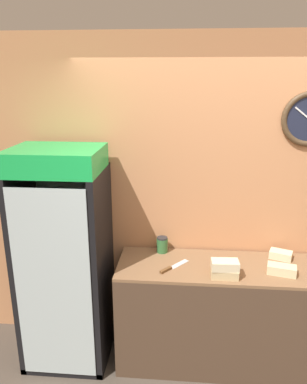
% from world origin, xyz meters
% --- Properties ---
extents(wall_back, '(5.20, 0.10, 2.70)m').
position_xyz_m(wall_back, '(0.01, 1.16, 1.36)').
color(wall_back, tan).
rests_on(wall_back, ground_plane).
extents(prep_counter, '(1.72, 0.57, 0.91)m').
position_xyz_m(prep_counter, '(0.00, 0.83, 0.45)').
color(prep_counter, '#4C3828').
rests_on(prep_counter, ground_plane).
extents(beverage_cooler, '(0.69, 0.62, 1.85)m').
position_xyz_m(beverage_cooler, '(-1.30, 0.85, 1.01)').
color(beverage_cooler, black).
rests_on(beverage_cooler, ground_plane).
extents(sandwich_stack_bottom, '(0.20, 0.12, 0.07)m').
position_xyz_m(sandwich_stack_bottom, '(-0.02, 0.65, 0.94)').
color(sandwich_stack_bottom, tan).
rests_on(sandwich_stack_bottom, prep_counter).
extents(sandwich_stack_middle, '(0.21, 0.12, 0.07)m').
position_xyz_m(sandwich_stack_middle, '(-0.02, 0.65, 1.01)').
color(sandwich_stack_middle, beige).
rests_on(sandwich_stack_middle, sandwich_stack_bottom).
extents(sandwich_flat_left, '(0.20, 0.16, 0.06)m').
position_xyz_m(sandwich_flat_left, '(0.48, 1.01, 0.94)').
color(sandwich_flat_left, beige).
rests_on(sandwich_flat_left, prep_counter).
extents(sandwich_flat_right, '(0.23, 0.15, 0.07)m').
position_xyz_m(sandwich_flat_right, '(0.42, 0.74, 0.94)').
color(sandwich_flat_right, beige).
rests_on(sandwich_flat_right, prep_counter).
extents(chefs_knife, '(0.23, 0.26, 0.02)m').
position_xyz_m(chefs_knife, '(-0.43, 0.75, 0.91)').
color(chefs_knife, silver).
rests_on(chefs_knife, prep_counter).
extents(condiment_jar, '(0.10, 0.10, 0.14)m').
position_xyz_m(condiment_jar, '(-0.52, 1.04, 0.97)').
color(condiment_jar, '#336B38').
rests_on(condiment_jar, prep_counter).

